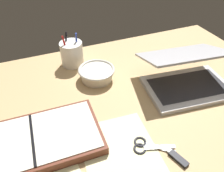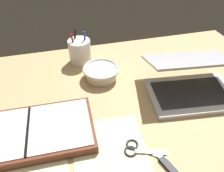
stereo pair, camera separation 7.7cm
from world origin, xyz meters
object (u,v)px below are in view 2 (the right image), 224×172
at_px(laptop, 191,82).
at_px(pen_cup, 80,51).
at_px(planner, 29,133).
at_px(bowl, 101,72).
at_px(scissors, 136,149).

bearing_deg(laptop, pen_cup, 146.31).
height_order(laptop, planner, laptop).
bearing_deg(laptop, planner, -166.62).
bearing_deg(pen_cup, laptop, -40.50).
xyz_separation_m(pen_cup, planner, (-0.22, -0.39, -0.04)).
distance_m(bowl, pen_cup, 0.16).
distance_m(planner, scissors, 0.33).
height_order(laptop, bowl, laptop).
bearing_deg(planner, laptop, 8.29).
bearing_deg(pen_cup, scissors, -80.34).
relative_size(pen_cup, planner, 0.36).
distance_m(pen_cup, scissors, 0.53).
height_order(pen_cup, planner, pen_cup).
bearing_deg(planner, bowl, 42.33).
bearing_deg(laptop, bowl, 157.67).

